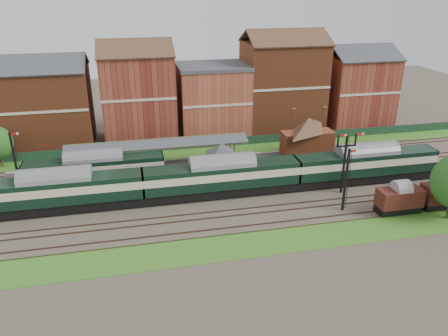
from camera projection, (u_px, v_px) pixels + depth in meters
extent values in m
plane|color=#473D33|center=(249.00, 193.00, 57.97)|extent=(160.00, 160.00, 0.00)
cube|color=#2D6619|center=(223.00, 150.00, 72.33)|extent=(90.00, 4.50, 0.06)
cube|color=#2D6619|center=(278.00, 241.00, 47.18)|extent=(90.00, 5.00, 0.06)
cube|color=#193823|center=(221.00, 142.00, 73.84)|extent=(90.00, 0.12, 1.50)
cube|color=#2D2D2D|center=(200.00, 165.00, 65.56)|extent=(55.00, 3.40, 1.00)
cube|color=#54684A|center=(222.00, 177.00, 59.83)|extent=(3.40, 3.20, 2.40)
cube|color=brown|center=(222.00, 162.00, 58.96)|extent=(3.60, 3.40, 2.00)
pyramid|color=#383A3F|center=(222.00, 149.00, 58.25)|extent=(5.40, 5.40, 1.60)
cube|color=maroon|center=(277.00, 172.00, 61.43)|extent=(3.00, 2.40, 2.20)
cube|color=#4C3323|center=(279.00, 165.00, 60.27)|extent=(3.20, 1.34, 0.79)
cube|color=#4C3323|center=(276.00, 161.00, 61.44)|extent=(3.20, 1.34, 0.79)
cube|color=brown|center=(307.00, 142.00, 67.97)|extent=(8.00, 3.00, 3.50)
pyramid|color=#4C3323|center=(308.00, 125.00, 66.85)|extent=(8.10, 8.10, 2.20)
cube|color=brown|center=(293.00, 123.00, 66.17)|extent=(0.60, 0.60, 1.60)
cube|color=brown|center=(324.00, 121.00, 67.14)|extent=(0.60, 0.60, 1.60)
cube|color=brown|center=(79.00, 164.00, 60.22)|extent=(0.22, 0.22, 3.40)
cube|color=brown|center=(230.00, 145.00, 66.83)|extent=(0.22, 0.22, 3.40)
cube|color=#383A3F|center=(158.00, 144.00, 61.92)|extent=(26.00, 1.99, 0.90)
cube|color=#383A3F|center=(158.00, 140.00, 63.63)|extent=(26.00, 1.99, 0.90)
cube|color=brown|center=(158.00, 139.00, 62.62)|extent=(26.00, 0.20, 0.20)
cube|color=black|center=(344.00, 165.00, 56.48)|extent=(0.25, 0.25, 8.00)
cube|color=black|center=(346.00, 146.00, 55.45)|extent=(2.60, 0.18, 0.18)
cube|color=#B2140F|center=(343.00, 135.00, 54.76)|extent=(1.10, 0.08, 0.25)
cube|color=#B2140F|center=(360.00, 134.00, 55.22)|extent=(1.10, 0.08, 0.25)
cube|color=black|center=(15.00, 161.00, 57.74)|extent=(0.25, 0.25, 8.00)
cube|color=#B2140F|center=(14.00, 134.00, 56.39)|extent=(1.10, 0.08, 0.25)
cube|color=black|center=(346.00, 180.00, 52.05)|extent=(0.25, 0.25, 8.00)
cube|color=#B2140F|center=(354.00, 151.00, 50.70)|extent=(1.10, 0.08, 0.25)
cube|color=brown|center=(47.00, 108.00, 72.41)|extent=(14.00, 10.00, 13.00)
cube|color=maroon|center=(139.00, 97.00, 74.93)|extent=(12.00, 10.00, 15.00)
cube|color=#A94E36|center=(213.00, 102.00, 78.05)|extent=(12.00, 10.00, 12.00)
cube|color=brown|center=(282.00, 87.00, 79.79)|extent=(14.00, 10.00, 16.00)
cube|color=maroon|center=(357.00, 91.00, 83.30)|extent=(12.00, 10.00, 13.00)
cube|color=black|center=(60.00, 205.00, 53.04)|extent=(20.20, 2.83, 1.23)
cube|color=black|center=(57.00, 190.00, 52.22)|extent=(20.20, 3.14, 2.92)
cube|color=beige|center=(57.00, 187.00, 52.08)|extent=(20.22, 3.18, 1.01)
cube|color=slate|center=(55.00, 178.00, 51.57)|extent=(20.20, 3.14, 0.67)
cube|color=black|center=(222.00, 190.00, 56.96)|extent=(20.20, 2.83, 1.23)
cube|color=black|center=(222.00, 175.00, 56.14)|extent=(20.20, 3.14, 2.92)
cube|color=beige|center=(222.00, 173.00, 56.01)|extent=(20.22, 3.18, 1.01)
cube|color=slate|center=(222.00, 164.00, 55.50)|extent=(20.20, 3.14, 0.67)
cube|color=black|center=(364.00, 176.00, 60.89)|extent=(20.20, 2.83, 1.23)
cube|color=black|center=(366.00, 163.00, 60.07)|extent=(20.20, 3.14, 2.92)
cube|color=beige|center=(366.00, 160.00, 59.93)|extent=(20.22, 3.18, 1.01)
cube|color=slate|center=(367.00, 152.00, 59.43)|extent=(20.20, 3.14, 0.67)
cube|color=black|center=(97.00, 181.00, 59.67)|extent=(18.45, 2.58, 1.13)
cube|color=black|center=(95.00, 168.00, 58.92)|extent=(18.45, 2.87, 2.66)
cube|color=beige|center=(95.00, 166.00, 58.79)|extent=(18.47, 2.91, 0.92)
cube|color=slate|center=(94.00, 158.00, 58.33)|extent=(18.45, 2.87, 0.61)
cube|color=black|center=(398.00, 208.00, 52.82)|extent=(5.37, 1.98, 0.81)
cube|color=#3F1212|center=(400.00, 197.00, 52.24)|extent=(5.37, 2.33, 2.15)
cube|color=gray|center=(401.00, 189.00, 51.77)|extent=(5.37, 2.33, 0.39)
cube|color=black|center=(442.00, 203.00, 54.00)|extent=(5.46, 2.01, 0.82)
cube|color=#3F1212|center=(444.00, 192.00, 53.41)|extent=(5.46, 2.36, 2.18)
cube|color=gray|center=(446.00, 184.00, 52.93)|extent=(5.46, 2.36, 0.40)
cylinder|color=#382619|center=(1.00, 158.00, 65.49)|extent=(0.44, 0.44, 2.94)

